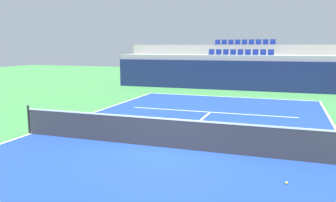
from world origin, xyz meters
TOP-DOWN VIEW (x-y plane):
  - ground_plane at (0.00, 0.00)m, footprint 80.00×80.00m
  - court_surface at (0.00, 0.00)m, footprint 11.00×24.00m
  - baseline_far at (0.00, 11.95)m, footprint 11.00×0.10m
  - sideline_left at (-5.45, 0.00)m, footprint 0.10×24.00m
  - service_line_far at (0.00, 6.40)m, footprint 8.26×0.10m
  - centre_service_line at (0.00, 3.20)m, footprint 0.10×6.40m
  - back_wall at (0.00, 15.62)m, footprint 19.25×0.30m
  - stands_tier_lower at (0.00, 16.97)m, footprint 19.25×2.40m
  - stands_tier_upper at (0.00, 19.37)m, footprint 19.25×2.40m
  - seating_row_lower at (-0.00, 17.07)m, footprint 5.00×0.44m
  - seating_row_upper at (-0.00, 19.47)m, footprint 5.00×0.44m
  - tennis_net at (0.00, 0.00)m, footprint 11.08×0.08m
  - tennis_ball_2 at (3.63, -1.86)m, footprint 0.07×0.07m

SIDE VIEW (x-z plane):
  - ground_plane at x=0.00m, z-range 0.00..0.00m
  - court_surface at x=0.00m, z-range 0.00..0.01m
  - baseline_far at x=0.00m, z-range 0.01..0.01m
  - sideline_left at x=-5.45m, z-range 0.01..0.01m
  - service_line_far at x=0.00m, z-range 0.01..0.01m
  - centre_service_line at x=0.00m, z-range 0.01..0.01m
  - tennis_ball_2 at x=3.63m, z-range 0.01..0.08m
  - tennis_net at x=0.00m, z-range -0.03..1.04m
  - back_wall at x=0.00m, z-range 0.00..2.20m
  - stands_tier_lower at x=0.00m, z-range 0.00..2.60m
  - stands_tier_upper at x=0.00m, z-range 0.00..3.40m
  - seating_row_lower at x=0.00m, z-range 2.51..2.95m
  - seating_row_upper at x=0.00m, z-range 3.30..3.74m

